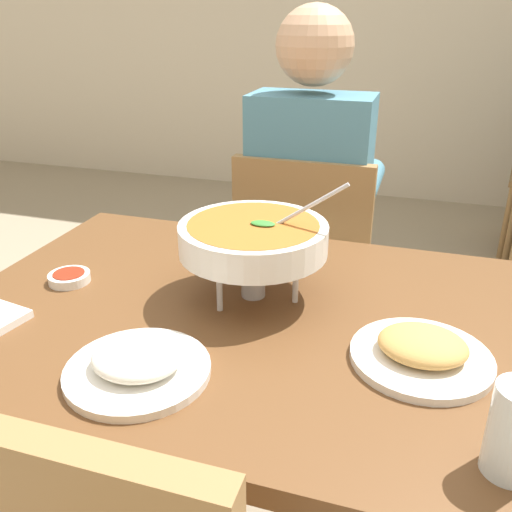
# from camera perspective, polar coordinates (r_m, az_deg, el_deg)

# --- Properties ---
(dining_table_main) EXTENTS (1.13, 0.83, 0.74)m
(dining_table_main) POSITION_cam_1_polar(r_m,az_deg,el_deg) (1.17, -2.25, -10.52)
(dining_table_main) COLOR brown
(dining_table_main) RESTS_ON ground_plane
(chair_diner_main) EXTENTS (0.44, 0.44, 0.90)m
(chair_diner_main) POSITION_cam_1_polar(r_m,az_deg,el_deg) (1.81, 5.23, -1.32)
(chair_diner_main) COLOR olive
(chair_diner_main) RESTS_ON ground_plane
(diner_main) EXTENTS (0.40, 0.45, 1.31)m
(diner_main) POSITION_cam_1_polar(r_m,az_deg,el_deg) (1.76, 5.76, 6.09)
(diner_main) COLOR #2D2D38
(diner_main) RESTS_ON ground_plane
(curry_bowl) EXTENTS (0.33, 0.30, 0.26)m
(curry_bowl) POSITION_cam_1_polar(r_m,az_deg,el_deg) (1.10, -0.28, 1.82)
(curry_bowl) COLOR silver
(curry_bowl) RESTS_ON dining_table_main
(rice_plate) EXTENTS (0.24, 0.24, 0.06)m
(rice_plate) POSITION_cam_1_polar(r_m,az_deg,el_deg) (0.93, -12.28, -10.95)
(rice_plate) COLOR white
(rice_plate) RESTS_ON dining_table_main
(appetizer_plate) EXTENTS (0.24, 0.24, 0.06)m
(appetizer_plate) POSITION_cam_1_polar(r_m,az_deg,el_deg) (0.98, 16.88, -9.47)
(appetizer_plate) COLOR white
(appetizer_plate) RESTS_ON dining_table_main
(sauce_dish) EXTENTS (0.09, 0.09, 0.02)m
(sauce_dish) POSITION_cam_1_polar(r_m,az_deg,el_deg) (1.27, -18.85, -2.08)
(sauce_dish) COLOR white
(sauce_dish) RESTS_ON dining_table_main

